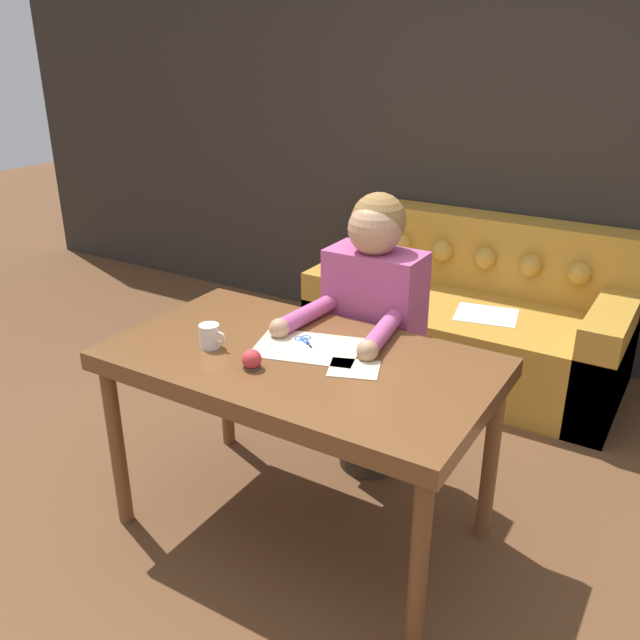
% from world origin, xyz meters
% --- Properties ---
extents(ground_plane, '(16.00, 16.00, 0.00)m').
position_xyz_m(ground_plane, '(0.00, 0.00, 0.00)').
color(ground_plane, brown).
extents(wall_back, '(8.00, 0.06, 2.60)m').
position_xyz_m(wall_back, '(0.00, 2.14, 1.30)').
color(wall_back, '#2D2823').
rests_on(wall_back, ground_plane).
extents(dining_table, '(1.41, 0.80, 0.78)m').
position_xyz_m(dining_table, '(-0.05, 0.02, 0.70)').
color(dining_table, brown).
rests_on(dining_table, ground_plane).
extents(couch, '(1.72, 0.87, 0.88)m').
position_xyz_m(couch, '(0.04, 1.71, 0.31)').
color(couch, '#B7842D').
rests_on(couch, ground_plane).
extents(person, '(0.46, 0.62, 1.28)m').
position_xyz_m(person, '(-0.02, 0.55, 0.66)').
color(person, '#33281E').
rests_on(person, ground_plane).
extents(pattern_paper_main, '(0.45, 0.36, 0.00)m').
position_xyz_m(pattern_paper_main, '(-0.05, 0.09, 0.78)').
color(pattern_paper_main, beige).
rests_on(pattern_paper_main, dining_table).
extents(pattern_paper_offcut, '(0.22, 0.20, 0.00)m').
position_xyz_m(pattern_paper_offcut, '(0.18, 0.02, 0.78)').
color(pattern_paper_offcut, beige).
rests_on(pattern_paper_offcut, dining_table).
extents(scissors, '(0.19, 0.16, 0.01)m').
position_xyz_m(scissors, '(-0.08, 0.12, 0.78)').
color(scissors, silver).
rests_on(scissors, dining_table).
extents(mug, '(0.11, 0.08, 0.09)m').
position_xyz_m(mug, '(-0.37, -0.10, 0.82)').
color(mug, silver).
rests_on(mug, dining_table).
extents(pin_cushion, '(0.07, 0.07, 0.07)m').
position_xyz_m(pin_cushion, '(-0.13, -0.16, 0.81)').
color(pin_cushion, '#4C3828').
rests_on(pin_cushion, dining_table).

